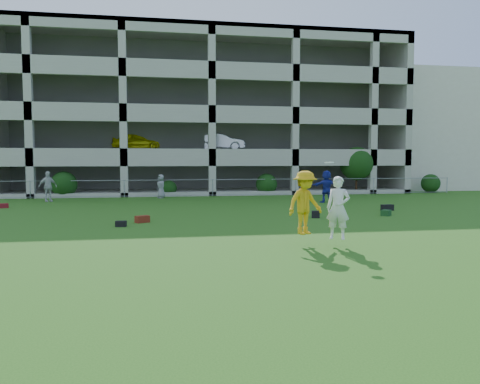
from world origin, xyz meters
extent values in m
plane|color=#235114|center=(0.00, 0.00, 0.00)|extent=(100.00, 100.00, 0.00)
cube|color=beige|center=(23.00, 28.00, 5.00)|extent=(16.00, 14.00, 10.00)
imported|color=silver|center=(-10.32, 16.38, 0.92)|extent=(1.16, 0.95, 1.85)
imported|color=gray|center=(-3.55, 17.88, 0.79)|extent=(0.80, 0.91, 1.57)
imported|color=#202A96|center=(6.14, 13.08, 0.96)|extent=(1.82, 0.71, 1.91)
cube|color=#58160F|center=(-4.36, 5.85, 0.14)|extent=(0.63, 0.53, 0.28)
cube|color=black|center=(-5.13, 4.82, 0.11)|extent=(0.43, 0.29, 0.22)
cube|color=#153A1A|center=(6.51, 6.34, 0.13)|extent=(0.60, 0.60, 0.26)
cube|color=black|center=(3.09, 6.15, 0.15)|extent=(0.45, 0.45, 0.30)
cube|color=black|center=(7.60, 8.33, 0.15)|extent=(0.64, 0.40, 0.30)
cube|color=#5A0F18|center=(-11.77, 12.92, 0.12)|extent=(0.52, 0.42, 0.24)
imported|color=gold|center=(0.58, -0.15, 1.28)|extent=(1.40, 1.13, 1.89)
imported|color=silver|center=(1.49, -0.47, 1.15)|extent=(0.80, 0.71, 1.85)
cylinder|color=white|center=(1.16, -0.55, 2.47)|extent=(0.27, 0.27, 0.04)
cube|color=#9E998C|center=(0.00, 32.75, 6.00)|extent=(30.00, 0.50, 12.00)
cube|color=#9E998C|center=(-14.75, 26.00, 6.00)|extent=(0.50, 14.00, 12.00)
cube|color=#9E998C|center=(14.75, 26.00, 6.00)|extent=(0.50, 14.00, 12.00)
cube|color=#9E998C|center=(0.00, 26.00, 11.85)|extent=(30.00, 14.00, 0.30)
cube|color=#9E998C|center=(0.00, 26.00, 0.15)|extent=(30.00, 14.00, 0.30)
cube|color=#9E998C|center=(0.00, 26.00, 3.15)|extent=(30.00, 14.00, 0.30)
cube|color=#9E998C|center=(0.00, 26.00, 6.15)|extent=(30.00, 14.00, 0.30)
cube|color=#9E998C|center=(0.00, 26.00, 9.15)|extent=(30.00, 14.00, 0.30)
cube|color=#9E998C|center=(0.00, 19.15, 2.55)|extent=(30.00, 0.30, 0.90)
cube|color=#9E998C|center=(0.00, 19.15, 5.55)|extent=(30.00, 0.30, 0.90)
cube|color=#9E998C|center=(0.00, 19.15, 8.55)|extent=(30.00, 0.30, 0.90)
cube|color=#9E998C|center=(0.00, 19.15, 11.55)|extent=(30.00, 0.30, 0.90)
cube|color=#9E998C|center=(-12.00, 19.25, 6.00)|extent=(0.50, 0.50, 12.00)
cube|color=#9E998C|center=(-6.00, 19.25, 6.00)|extent=(0.50, 0.50, 12.00)
cube|color=#9E998C|center=(0.00, 19.25, 6.00)|extent=(0.50, 0.50, 12.00)
cube|color=#9E998C|center=(6.00, 19.25, 6.00)|extent=(0.50, 0.50, 12.00)
cube|color=#9E998C|center=(12.00, 19.25, 6.00)|extent=(0.50, 0.50, 12.00)
cube|color=#605E59|center=(0.00, 28.00, 6.00)|extent=(29.00, 9.00, 11.60)
imported|color=#FFFD0D|center=(-5.34, 24.00, 3.96)|extent=(4.03, 2.02, 1.32)
imported|color=silver|center=(1.23, 24.00, 3.96)|extent=(4.17, 1.96, 1.32)
cylinder|color=gray|center=(-12.00, 19.00, 0.60)|extent=(0.06, 0.06, 1.20)
cylinder|color=gray|center=(-6.00, 19.00, 0.60)|extent=(0.06, 0.06, 1.20)
cylinder|color=gray|center=(0.00, 19.00, 0.60)|extent=(0.06, 0.06, 1.20)
cylinder|color=gray|center=(6.00, 19.00, 0.60)|extent=(0.06, 0.06, 1.20)
cylinder|color=gray|center=(12.00, 19.00, 0.60)|extent=(0.06, 0.06, 1.20)
cylinder|color=gray|center=(18.00, 19.00, 0.60)|extent=(0.06, 0.06, 1.20)
cylinder|color=gray|center=(0.00, 19.00, 1.15)|extent=(36.00, 0.04, 0.04)
cylinder|color=gray|center=(0.00, 19.00, 0.08)|extent=(36.00, 0.04, 0.04)
sphere|color=#163D11|center=(-10.00, 19.60, 0.88)|extent=(1.76, 1.76, 1.76)
sphere|color=#163D11|center=(-3.00, 19.60, 0.55)|extent=(1.10, 1.10, 1.10)
sphere|color=#163D11|center=(4.00, 19.60, 0.77)|extent=(1.54, 1.54, 1.54)
cylinder|color=#382314|center=(11.00, 19.80, 0.98)|extent=(0.16, 0.16, 1.96)
sphere|color=#163D11|center=(11.00, 19.80, 2.24)|extent=(2.52, 2.52, 2.52)
sphere|color=#163D11|center=(17.00, 19.60, 0.72)|extent=(1.43, 1.43, 1.43)
camera|label=1|loc=(-3.67, -13.38, 2.56)|focal=35.00mm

